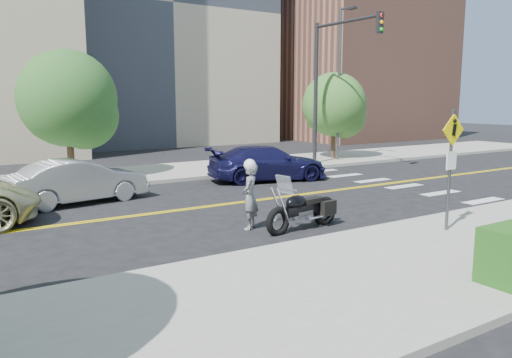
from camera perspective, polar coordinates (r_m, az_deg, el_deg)
The scene contains 14 objects.
ground_plane at distance 15.71m, azimuth -7.92°, elevation -3.45°, with size 120.00×120.00×0.00m, color black.
sidewalk_near at distance 9.65m, azimuth 11.46°, elevation -11.11°, with size 60.00×5.00×0.15m, color #9E9B91.
sidewalk_far at distance 22.62m, azimuth -15.91°, elevation 0.30°, with size 60.00×5.00×0.15m, color #9E9B91.
building_mid at distance 42.98m, azimuth -13.31°, elevation 17.65°, with size 18.00×14.00×20.00m, color #A39984.
building_right at distance 46.99m, azimuth 11.25°, elevation 12.05°, with size 14.00×12.00×12.00m, color #8C5947.
lamp_post at distance 27.50m, azimuth 9.46°, elevation 10.52°, with size 0.16×0.16×8.00m, color #4C4C51.
traffic_light at distance 25.14m, azimuth 8.25°, elevation 11.90°, with size 0.28×4.50×7.00m.
pedestrian_sign at distance 13.12m, azimuth 21.38°, elevation 2.25°, with size 0.78×0.08×3.00m.
motorcyclist at distance 13.04m, azimuth -0.71°, elevation -1.77°, with size 0.75×0.74×1.86m.
motorcycle at distance 13.12m, azimuth 5.43°, elevation -2.52°, with size 2.47×0.75×1.50m, color black, non-canonical shape.
parked_car_silver at distance 17.38m, azimuth -19.62°, elevation -0.24°, with size 1.54×4.42×1.46m, color #A2A5AA.
parked_car_blue at distance 21.02m, azimuth 1.36°, elevation 1.82°, with size 2.06×5.07×1.47m, color #1A194C.
tree_far_a at distance 22.04m, azimuth -20.74°, elevation 8.59°, with size 3.96×3.96×5.41m.
tree_far_b at distance 28.31m, azimuth 8.90°, elevation 8.40°, with size 3.54×3.54×4.90m.
Camera 1 is at (-6.36, -13.96, 3.36)m, focal length 35.00 mm.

